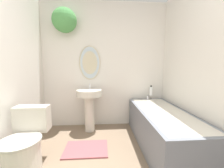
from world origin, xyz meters
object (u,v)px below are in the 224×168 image
object	(u,v)px
bathtub	(162,128)
shampoo_bottle	(151,91)
toilet	(25,147)
pedestal_sink	(89,103)

from	to	relation	value
bathtub	shampoo_bottle	bearing A→B (deg)	84.10
bathtub	shampoo_bottle	distance (m)	0.85
toilet	shampoo_bottle	size ratio (longest dim) A/B	3.58
toilet	pedestal_sink	size ratio (longest dim) A/B	0.81
pedestal_sink	toilet	bearing A→B (deg)	-123.12
toilet	bathtub	distance (m)	1.78
pedestal_sink	shampoo_bottle	world-z (taller)	pedestal_sink
pedestal_sink	shampoo_bottle	size ratio (longest dim) A/B	4.44
pedestal_sink	bathtub	size ratio (longest dim) A/B	0.54
shampoo_bottle	toilet	bearing A→B (deg)	-148.55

